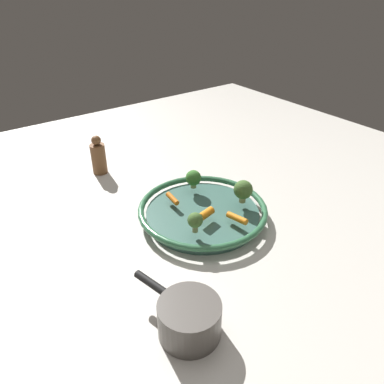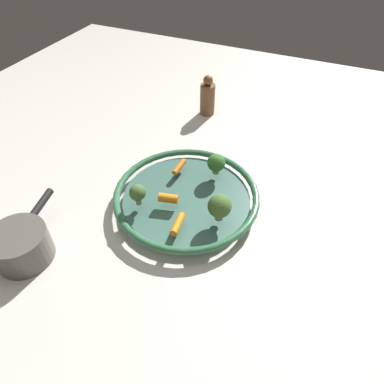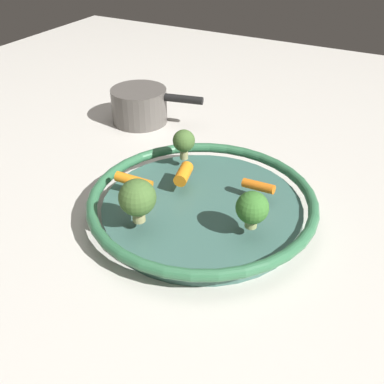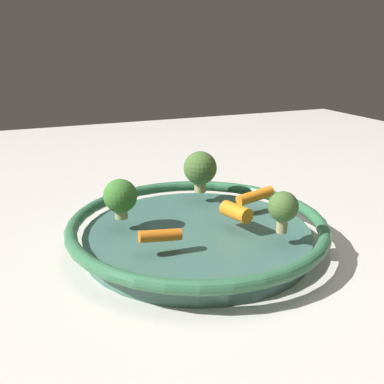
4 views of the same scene
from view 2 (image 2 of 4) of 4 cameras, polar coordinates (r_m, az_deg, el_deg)
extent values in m
plane|color=beige|center=(0.83, -0.93, -2.00)|extent=(1.97, 1.97, 0.00)
cylinder|color=#3D665B|center=(0.83, -0.94, -1.42)|extent=(0.30, 0.30, 0.02)
torus|color=#326B45|center=(0.81, -0.96, -0.40)|extent=(0.35, 0.35, 0.02)
cylinder|color=orange|center=(0.86, -2.13, 4.21)|extent=(0.02, 0.05, 0.02)
cylinder|color=orange|center=(0.73, -2.39, -5.34)|extent=(0.02, 0.06, 0.02)
cylinder|color=orange|center=(0.78, -3.94, -1.06)|extent=(0.05, 0.03, 0.02)
cylinder|color=#9AA666|center=(0.86, 3.98, 3.57)|extent=(0.02, 0.02, 0.01)
sphere|color=#37722B|center=(0.84, 4.06, 4.88)|extent=(0.04, 0.04, 0.04)
cylinder|color=tan|center=(0.78, -8.87, -1.41)|extent=(0.01, 0.01, 0.02)
sphere|color=#44672F|center=(0.77, -9.07, -0.11)|extent=(0.04, 0.04, 0.04)
cylinder|color=tan|center=(0.74, 4.49, -3.96)|extent=(0.02, 0.02, 0.02)
sphere|color=#43672F|center=(0.72, 4.62, -2.35)|extent=(0.05, 0.05, 0.05)
cylinder|color=brown|center=(1.14, 2.58, 15.13)|extent=(0.05, 0.05, 0.10)
sphere|color=brown|center=(1.11, 2.69, 18.08)|extent=(0.03, 0.03, 0.03)
cylinder|color=#56514C|center=(0.79, -26.56, -8.02)|extent=(0.12, 0.12, 0.07)
cylinder|color=black|center=(0.82, -23.76, -1.70)|extent=(0.03, 0.08, 0.02)
camera|label=1|loc=(0.77, -78.46, 9.41)|focal=34.59mm
camera|label=3|loc=(0.85, 45.07, 20.64)|focal=43.30mm
camera|label=4|loc=(1.11, -22.56, 23.51)|focal=42.09mm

